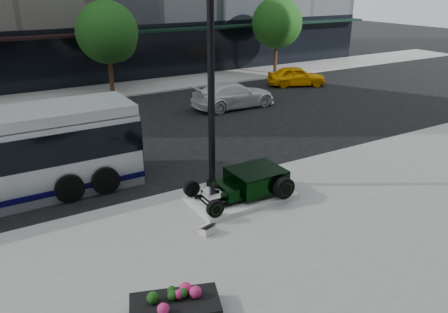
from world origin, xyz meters
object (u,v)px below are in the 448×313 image
flower_planter (175,307)px  yellow_taxi (296,76)px  hot_rod (251,181)px  white_sedan (234,95)px  lamppost (211,86)px

flower_planter → yellow_taxi: yellow_taxi is taller
hot_rod → white_sedan: bearing=61.0°
hot_rod → white_sedan: white_sedan is taller
lamppost → white_sedan: (6.30, 8.76, -2.93)m
white_sedan → yellow_taxi: (6.78, 2.62, -0.05)m
hot_rod → white_sedan: size_ratio=0.64×
hot_rod → yellow_taxi: yellow_taxi is taller
flower_planter → white_sedan: (10.15, 14.05, 0.38)m
white_sedan → yellow_taxi: 7.27m
hot_rod → flower_planter: size_ratio=1.53×
flower_planter → yellow_taxi: (16.93, 16.66, 0.33)m
lamppost → yellow_taxi: (13.08, 11.37, -2.97)m
lamppost → flower_planter: lamppost is taller
lamppost → yellow_taxi: size_ratio=1.92×
flower_planter → yellow_taxi: size_ratio=0.53×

